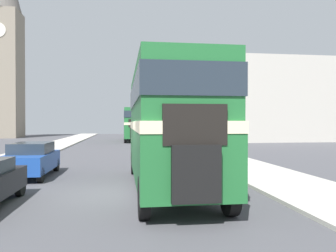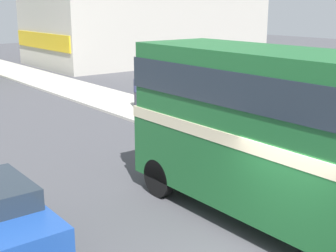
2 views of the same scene
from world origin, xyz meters
name	(u,v)px [view 2 (image 2 of 2)]	position (x,y,z in m)	size (l,w,h in m)	color
double_decker_bus	(295,129)	(1.97, 0.76, 2.54)	(2.55, 9.41, 4.27)	#1E602D
pedestrian_walking	(137,89)	(6.63, 13.95, 1.09)	(0.35, 0.35, 1.71)	#282833
shop_building_block	(149,3)	(20.08, 31.56, 5.37)	(21.74, 10.65, 10.74)	#B2ADA3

